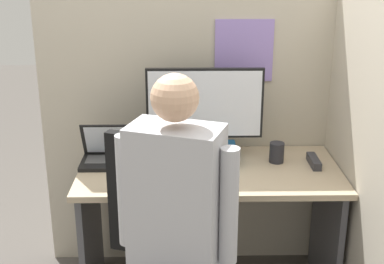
% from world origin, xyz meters
% --- Properties ---
extents(cubicle_panel_back, '(1.80, 0.05, 1.64)m').
position_xyz_m(cubicle_panel_back, '(0.00, 0.64, 0.82)').
color(cubicle_panel_back, '#B7AD99').
rests_on(cubicle_panel_back, ground).
extents(cubicle_panel_right, '(0.04, 1.24, 1.64)m').
position_xyz_m(cubicle_panel_right, '(0.68, 0.25, 0.82)').
color(cubicle_panel_right, '#B7AD99').
rests_on(cubicle_panel_right, ground).
extents(desk, '(1.30, 0.62, 0.70)m').
position_xyz_m(desk, '(0.00, 0.31, 0.52)').
color(desk, tan).
rests_on(desk, ground).
extents(paper_box, '(0.33, 0.22, 0.07)m').
position_xyz_m(paper_box, '(-0.02, 0.43, 0.74)').
color(paper_box, '#236BAD').
rests_on(paper_box, desk).
extents(monitor, '(0.59, 0.16, 0.42)m').
position_xyz_m(monitor, '(-0.02, 0.43, 1.00)').
color(monitor, black).
rests_on(monitor, paper_box).
extents(laptop, '(0.30, 0.21, 0.21)m').
position_xyz_m(laptop, '(-0.50, 0.39, 0.75)').
color(laptop, black).
rests_on(laptop, desk).
extents(mouse, '(0.07, 0.05, 0.04)m').
position_xyz_m(mouse, '(-0.26, 0.18, 0.72)').
color(mouse, silver).
rests_on(mouse, desk).
extents(stapler, '(0.04, 0.17, 0.04)m').
position_xyz_m(stapler, '(0.53, 0.35, 0.72)').
color(stapler, '#2D2D33').
rests_on(stapler, desk).
extents(carrot_toy, '(0.05, 0.14, 0.05)m').
position_xyz_m(carrot_toy, '(0.03, 0.11, 0.73)').
color(carrot_toy, orange).
rests_on(carrot_toy, desk).
extents(office_chair, '(0.60, 0.64, 1.03)m').
position_xyz_m(office_chair, '(-0.20, -0.25, 0.53)').
color(office_chair, black).
rests_on(office_chair, ground).
extents(person, '(0.46, 0.49, 1.35)m').
position_xyz_m(person, '(-0.14, -0.40, 0.77)').
color(person, '#282D4C').
rests_on(person, ground).
extents(coffee_mug, '(0.07, 0.07, 0.10)m').
position_xyz_m(coffee_mug, '(0.35, 0.39, 0.76)').
color(coffee_mug, '#232328').
rests_on(coffee_mug, desk).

